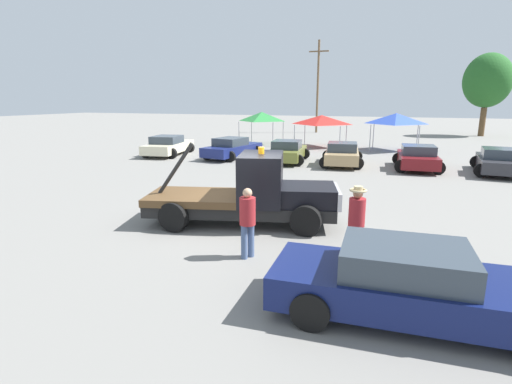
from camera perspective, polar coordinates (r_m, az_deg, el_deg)
The scene contains 16 objects.
ground_plane at distance 12.47m, azimuth -2.16°, elevation -4.52°, with size 160.00×160.00×0.00m, color gray.
tow_truck at distance 12.18m, azimuth -0.54°, elevation -0.38°, with size 6.10×3.28×2.51m.
foreground_car at distance 7.61m, azimuth 21.80°, elevation -12.19°, with size 5.15×2.14×1.34m.
person_near_truck at distance 9.73m, azimuth 14.19°, elevation -3.47°, with size 0.40×0.40×1.81m.
person_at_hood at distance 9.57m, azimuth -1.22°, elevation -3.75°, with size 0.39×0.39×1.74m.
parked_car_cream at distance 28.28m, azimuth -12.43°, elevation 6.49°, with size 3.02×5.10×1.34m.
parked_car_navy at distance 26.28m, azimuth -3.43°, elevation 6.29°, with size 2.93×5.01×1.34m.
parked_car_olive at distance 24.58m, azimuth 4.48°, elevation 5.79°, with size 2.73×4.45×1.34m.
parked_car_tan at distance 23.89m, azimuth 12.20°, elevation 5.32°, with size 2.77×4.45×1.34m.
parked_car_maroon at distance 23.68m, azimuth 22.07°, elevation 4.58°, with size 2.68×4.33×1.34m.
parked_car_charcoal at distance 24.10m, azimuth 31.33°, elevation 3.76°, with size 2.63×4.56×1.34m.
canopy_tent_green at distance 34.41m, azimuth 0.82°, elevation 10.72°, with size 3.04×3.04×2.70m.
canopy_tent_red at distance 32.45m, azimuth 9.37°, elevation 10.14°, with size 3.56×3.56×2.53m.
canopy_tent_blue at distance 31.66m, azimuth 19.37°, elevation 9.86°, with size 3.33×3.33×2.75m.
tree_left at distance 48.02m, azimuth 30.18°, elevation 13.57°, with size 4.65×4.65×8.30m.
utility_pole at distance 46.97m, azimuth 8.82°, elevation 14.90°, with size 2.20×0.24×10.12m.
Camera 1 is at (4.53, -10.99, 3.79)m, focal length 28.00 mm.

